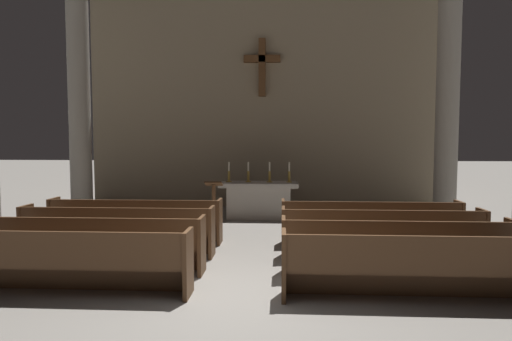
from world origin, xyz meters
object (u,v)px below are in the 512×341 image
(candlestick_outer_right, at_px, (289,176))
(pew_left_row_3, at_px, (117,231))
(pew_right_row_4, at_px, (370,223))
(column_right_second, at_px, (448,91))
(pew_right_row_2, at_px, (396,248))
(candlestick_inner_right, at_px, (270,176))
(pew_left_row_2, at_px, (94,244))
(candlestick_outer_left, at_px, (229,176))
(altar, at_px, (259,199))
(lectern, at_px, (214,204))
(pew_right_row_3, at_px, (382,234))
(pew_left_row_1, at_px, (63,261))
(pew_right_row_1, at_px, (417,267))
(candlestick_inner_left, at_px, (248,176))
(pew_left_row_4, at_px, (136,221))
(column_left_second, at_px, (79,93))

(candlestick_outer_right, bearing_deg, pew_left_row_3, -127.86)
(pew_right_row_4, height_order, candlestick_outer_right, candlestick_outer_right)
(pew_right_row_4, relative_size, column_right_second, 0.51)
(pew_right_row_2, distance_m, candlestick_inner_right, 5.82)
(pew_left_row_2, distance_m, candlestick_outer_left, 5.64)
(pew_left_row_3, bearing_deg, altar, 59.93)
(candlestick_outer_left, xyz_separation_m, lectern, (-0.25, -1.20, -0.64))
(pew_left_row_2, distance_m, pew_right_row_4, 5.40)
(candlestick_inner_right, bearing_deg, column_right_second, 0.75)
(pew_right_row_3, xyz_separation_m, column_right_second, (2.68, 4.35, 3.05))
(pew_left_row_1, relative_size, pew_left_row_3, 1.00)
(candlestick_outer_left, bearing_deg, pew_right_row_1, -62.58)
(candlestick_outer_left, relative_size, lectern, 0.49)
(pew_right_row_2, bearing_deg, pew_left_row_2, 180.00)
(pew_right_row_1, bearing_deg, pew_left_row_2, 167.86)
(pew_left_row_3, height_order, pew_right_row_2, same)
(pew_right_row_2, bearing_deg, candlestick_outer_left, 121.90)
(pew_right_row_2, height_order, lectern, lectern)
(column_right_second, distance_m, candlestick_outer_right, 4.90)
(candlestick_inner_left, relative_size, candlestick_inner_right, 1.00)
(candlestick_outer_left, bearing_deg, pew_right_row_4, -44.00)
(pew_right_row_3, distance_m, altar, 4.95)
(candlestick_outer_right, bearing_deg, candlestick_inner_left, 180.00)
(pew_right_row_3, distance_m, candlestick_outer_left, 5.47)
(pew_left_row_3, bearing_deg, lectern, 65.91)
(pew_left_row_3, distance_m, pew_right_row_4, 5.07)
(altar, xyz_separation_m, lectern, (-1.10, -1.20, 0.01))
(candlestick_outer_left, distance_m, candlestick_inner_right, 1.15)
(pew_left_row_1, distance_m, pew_right_row_3, 5.40)
(pew_left_row_1, relative_size, pew_right_row_3, 1.00)
(pew_left_row_4, bearing_deg, pew_right_row_2, -23.28)
(pew_right_row_1, distance_m, column_right_second, 7.65)
(altar, bearing_deg, candlestick_inner_left, 180.00)
(pew_right_row_2, bearing_deg, pew_right_row_3, 90.00)
(pew_left_row_3, height_order, candlestick_outer_right, candlestick_outer_right)
(column_right_second, distance_m, candlestick_inner_right, 5.39)
(pew_right_row_3, relative_size, lectern, 3.19)
(pew_right_row_2, relative_size, pew_right_row_4, 1.00)
(column_right_second, relative_size, candlestick_outer_left, 12.75)
(pew_left_row_3, distance_m, pew_right_row_1, 5.40)
(pew_right_row_2, bearing_deg, candlestick_inner_left, 117.46)
(pew_right_row_4, bearing_deg, altar, 127.64)
(pew_left_row_4, distance_m, pew_right_row_4, 4.96)
(column_right_second, distance_m, candlestick_inner_left, 5.94)
(pew_left_row_2, height_order, lectern, lectern)
(pew_right_row_2, bearing_deg, pew_left_row_3, 167.86)
(pew_left_row_3, distance_m, pew_left_row_4, 1.07)
(pew_left_row_2, xyz_separation_m, candlestick_inner_left, (2.18, 5.35, 0.71))
(column_left_second, xyz_separation_m, candlestick_outer_left, (4.31, -0.06, -2.35))
(altar, bearing_deg, column_left_second, 179.29)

